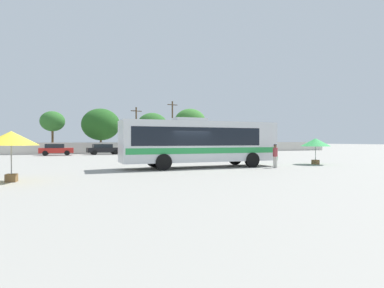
{
  "coord_description": "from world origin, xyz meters",
  "views": [
    {
      "loc": [
        -7.75,
        -19.01,
        1.85
      ],
      "look_at": [
        2.14,
        4.49,
        1.6
      ],
      "focal_mm": 28.87,
      "sensor_mm": 36.0,
      "label": 1
    }
  ],
  "objects": [
    {
      "name": "utility_pole_far",
      "position": [
        9.26,
        29.87,
        4.43
      ],
      "size": [
        1.8,
        0.35,
        8.5
      ],
      "color": "#4C3823",
      "rests_on": "ground_plane"
    },
    {
      "name": "roadside_tree_left",
      "position": [
        -9.13,
        32.29,
        4.81
      ],
      "size": [
        3.59,
        3.59,
        6.36
      ],
      "color": "brown",
      "rests_on": "ground_plane"
    },
    {
      "name": "roadside_tree_midright",
      "position": [
        6.92,
        33.98,
        4.49
      ],
      "size": [
        5.45,
        5.45,
        6.81
      ],
      "color": "brown",
      "rests_on": "ground_plane"
    },
    {
      "name": "vendor_umbrella_near_gate_yellow",
      "position": [
        -9.87,
        -3.05,
        1.94
      ],
      "size": [
        2.33,
        2.33,
        2.29
      ],
      "color": "gray",
      "rests_on": "ground_plane"
    },
    {
      "name": "roadside_tree_midleft",
      "position": [
        -2.08,
        32.1,
        4.48
      ],
      "size": [
        5.97,
        5.97,
        7.02
      ],
      "color": "brown",
      "rests_on": "ground_plane"
    },
    {
      "name": "parked_car_second_black",
      "position": [
        -2.57,
        24.36,
        0.76
      ],
      "size": [
        4.59,
        2.21,
        1.42
      ],
      "color": "black",
      "rests_on": "ground_plane"
    },
    {
      "name": "roadside_tree_right",
      "position": [
        13.61,
        32.65,
        5.26
      ],
      "size": [
        5.69,
        5.69,
        7.68
      ],
      "color": "brown",
      "rests_on": "ground_plane"
    },
    {
      "name": "ground_plane",
      "position": [
        0.0,
        10.0,
        0.0
      ],
      "size": [
        300.0,
        300.0,
        0.0
      ],
      "primitive_type": "plane",
      "color": "gray"
    },
    {
      "name": "parked_car_third_black",
      "position": [
        4.52,
        24.1,
        0.77
      ],
      "size": [
        4.42,
        2.21,
        1.46
      ],
      "color": "black",
      "rests_on": "ground_plane"
    },
    {
      "name": "attendant_by_bus_door",
      "position": [
        5.78,
        -1.66,
        0.92
      ],
      "size": [
        0.45,
        0.45,
        1.62
      ],
      "color": "silver",
      "rests_on": "ground_plane"
    },
    {
      "name": "perimeter_wall",
      "position": [
        0.0,
        27.64,
        0.81
      ],
      "size": [
        80.0,
        0.3,
        1.63
      ],
      "primitive_type": "cube",
      "color": "beige",
      "rests_on": "ground_plane"
    },
    {
      "name": "parked_car_leftmost_red",
      "position": [
        -8.5,
        23.95,
        0.78
      ],
      "size": [
        4.11,
        2.08,
        1.48
      ],
      "color": "red",
      "rests_on": "ground_plane"
    },
    {
      "name": "vendor_umbrella_secondary_green",
      "position": [
        10.69,
        -0.37,
        1.71
      ],
      "size": [
        2.28,
        2.28,
        2.06
      ],
      "color": "gray",
      "rests_on": "ground_plane"
    },
    {
      "name": "coach_bus_silver_green",
      "position": [
        1.04,
        0.62,
        1.83
      ],
      "size": [
        11.13,
        2.98,
        3.42
      ],
      "color": "silver",
      "rests_on": "ground_plane"
    },
    {
      "name": "utility_pole_near",
      "position": [
        3.08,
        29.61,
        3.78
      ],
      "size": [
        1.79,
        0.43,
        7.21
      ],
      "color": "#4C3823",
      "rests_on": "ground_plane"
    }
  ]
}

